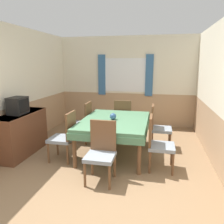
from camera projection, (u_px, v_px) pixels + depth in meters
name	position (u px, v px, depth m)	size (l,w,h in m)	color
ground_plane	(75.00, 213.00, 2.72)	(16.00, 16.00, 0.00)	#846647
wall_back	(126.00, 81.00, 6.47)	(4.36, 0.10, 2.60)	silver
wall_left	(23.00, 88.00, 4.85)	(0.05, 4.60, 2.60)	silver
wall_right	(216.00, 93.00, 4.03)	(0.05, 4.60, 2.60)	silver
dining_table	(115.00, 124.00, 4.41)	(1.33, 1.76, 0.73)	#4C7A56
chair_right_far	(158.00, 126.00, 4.76)	(0.44, 0.44, 0.95)	brown
chair_head_near	(101.00, 150.00, 3.41)	(0.44, 0.44, 0.95)	brown
chair_right_near	(157.00, 142.00, 3.77)	(0.44, 0.44, 0.95)	brown
chair_left_far	(83.00, 121.00, 5.11)	(0.44, 0.44, 0.95)	brown
chair_left_near	(65.00, 135.00, 4.12)	(0.44, 0.44, 0.95)	brown
chair_head_window	(123.00, 118.00, 5.46)	(0.44, 0.44, 0.95)	brown
sideboard	(22.00, 133.00, 4.45)	(0.46, 1.27, 0.85)	brown
tv	(18.00, 106.00, 4.27)	(0.29, 0.36, 0.33)	black
vase	(113.00, 116.00, 4.36)	(0.13, 0.13, 0.13)	#335684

